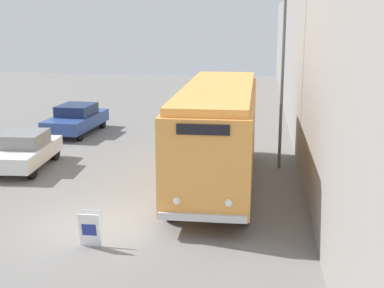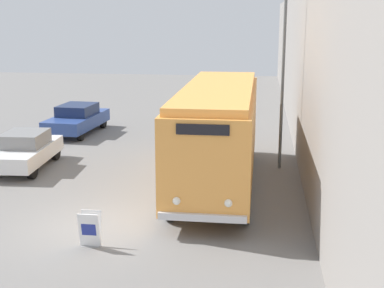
% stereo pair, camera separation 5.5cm
% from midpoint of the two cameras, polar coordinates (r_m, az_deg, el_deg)
% --- Properties ---
extents(ground_plane, '(80.00, 80.00, 0.00)m').
position_cam_midpoint_polar(ground_plane, '(15.73, -10.29, -8.71)').
color(ground_plane, slate).
extents(building_wall_right, '(0.30, 60.00, 6.95)m').
position_cam_midpoint_polar(building_wall_right, '(24.01, 11.62, 7.50)').
color(building_wall_right, gray).
rests_on(building_wall_right, ground_plane).
extents(vintage_bus, '(2.52, 9.98, 3.54)m').
position_cam_midpoint_polar(vintage_bus, '(18.74, 2.88, 1.52)').
color(vintage_bus, black).
rests_on(vintage_bus, ground_plane).
extents(sign_board, '(0.55, 0.36, 0.94)m').
position_cam_midpoint_polar(sign_board, '(14.36, -10.73, -8.96)').
color(sign_board, gray).
rests_on(sign_board, ground_plane).
extents(streetlamp, '(0.36, 0.36, 7.58)m').
position_cam_midpoint_polar(streetlamp, '(20.71, 9.87, 10.33)').
color(streetlamp, '#595E60').
rests_on(streetlamp, ground_plane).
extents(parked_car_near, '(2.01, 4.17, 1.44)m').
position_cam_midpoint_polar(parked_car_near, '(22.04, -17.32, -0.62)').
color(parked_car_near, black).
rests_on(parked_car_near, ground_plane).
extents(parked_car_mid, '(2.21, 4.59, 1.47)m').
position_cam_midpoint_polar(parked_car_mid, '(27.96, -12.10, 2.66)').
color(parked_car_mid, black).
rests_on(parked_car_mid, ground_plane).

